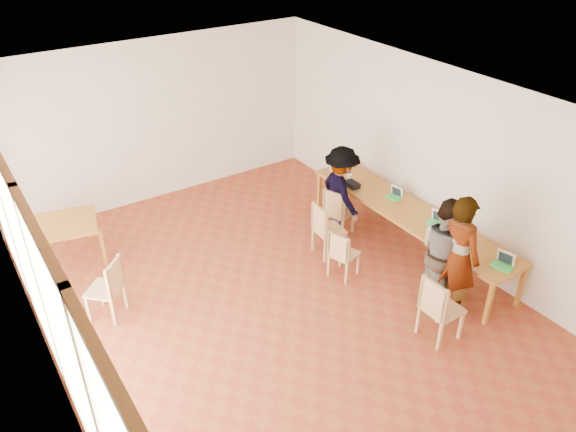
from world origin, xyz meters
name	(u,v)px	position (x,y,z in m)	size (l,w,h in m)	color
ground	(277,303)	(0.00, 0.00, 0.00)	(8.00, 8.00, 0.00)	#9A4725
wall_back	(159,121)	(0.00, 4.00, 1.50)	(6.00, 0.10, 3.00)	white
wall_front	(542,427)	(0.00, -4.00, 1.50)	(6.00, 0.10, 3.00)	white
wall_right	(437,161)	(3.00, 0.00, 1.50)	(0.10, 8.00, 3.00)	white
window_wall	(41,293)	(-2.96, 0.00, 1.50)	(0.10, 8.00, 3.00)	white
ceiling	(274,104)	(0.00, 0.00, 3.02)	(6.00, 8.00, 0.04)	white
communal_table	(409,214)	(2.50, -0.02, 0.70)	(0.80, 4.00, 0.75)	#B87828
side_table	(67,227)	(-2.16, 2.66, 0.67)	(0.90, 0.90, 0.75)	#B87828
chair_near	(438,304)	(1.35, -1.76, 0.60)	(0.46, 0.46, 0.52)	tan
chair_mid	(341,251)	(1.14, -0.01, 0.50)	(0.48, 0.48, 0.43)	tan
chair_far	(324,225)	(1.30, 0.62, 0.57)	(0.46, 0.46, 0.49)	tan
chair_empty	(337,208)	(1.81, 0.96, 0.55)	(0.54, 0.54, 0.48)	tan
chair_spare	(110,283)	(-2.04, 1.03, 0.57)	(0.61, 0.61, 0.50)	tan
person_near	(457,256)	(1.98, -1.45, 0.92)	(0.67, 0.44, 1.84)	gray
person_mid	(445,252)	(2.00, -1.22, 0.84)	(0.81, 0.63, 1.68)	gray
person_far	(341,192)	(1.92, 1.01, 0.80)	(1.04, 0.60, 1.61)	gray
laptop_near	(504,262)	(2.52, -1.81, 0.81)	(0.29, 0.31, 0.22)	#3FD256
laptop_mid	(438,220)	(2.59, -0.53, 0.81)	(0.30, 0.31, 0.22)	#3FD256
laptop_far	(395,194)	(2.62, 0.45, 0.80)	(0.25, 0.27, 0.20)	#3FD256
yellow_mug	(511,258)	(2.71, -1.79, 0.80)	(0.13, 0.13, 0.10)	#F8A631
green_bottle	(455,218)	(2.75, -0.71, 0.89)	(0.07, 0.07, 0.28)	#18671F
clear_glass	(331,168)	(2.36, 1.85, 0.80)	(0.07, 0.07, 0.09)	silver
condiment_cup	(349,176)	(2.44, 1.43, 0.78)	(0.08, 0.08, 0.06)	white
pink_phone	(353,188)	(2.24, 1.09, 0.76)	(0.05, 0.10, 0.01)	#ED3E9F
black_pouch	(352,184)	(2.27, 1.13, 0.80)	(0.16, 0.26, 0.09)	black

